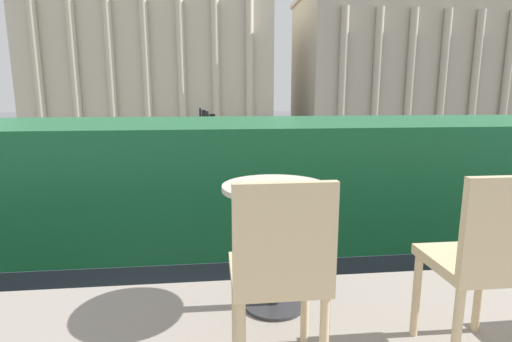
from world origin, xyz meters
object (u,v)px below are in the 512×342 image
plaza_building_left (154,47)px  traffic_light_mid (202,132)px  cafe_chair_0 (280,269)px  pedestrian_red (391,167)px  plaza_building_right (413,63)px  pedestrian_yellow (220,133)px  car_maroon (293,144)px  cafe_dining_table (275,219)px  car_white (322,160)px  traffic_light_near (210,149)px  double_decker_bus (243,244)px  pedestrian_black (340,146)px  cafe_chair_1 (485,258)px

plaza_building_left → traffic_light_mid: size_ratio=8.01×
cafe_chair_0 → pedestrian_red: cafe_chair_0 is taller
plaza_building_right → pedestrian_yellow: 33.04m
plaza_building_right → car_maroon: plaza_building_right is taller
cafe_dining_table → cafe_chair_0: size_ratio=0.80×
car_maroon → car_white: 7.12m
plaza_building_right → traffic_light_near: plaza_building_right is taller
double_decker_bus → car_maroon: (5.66, 24.05, -1.62)m
cafe_chair_0 → pedestrian_yellow: (0.39, 34.43, -2.77)m
traffic_light_mid → pedestrian_yellow: bearing=85.2°
plaza_building_right → car_maroon: (-21.43, -24.02, -7.89)m
double_decker_bus → cafe_chair_0: cafe_chair_0 is taller
pedestrian_black → double_decker_bus: bearing=-95.5°
cafe_chair_1 → traffic_light_mid: bearing=101.2°
double_decker_bus → car_maroon: 24.76m
pedestrian_red → double_decker_bus: bearing=-133.4°
traffic_light_near → pedestrian_red: traffic_light_near is taller
pedestrian_red → pedestrian_black: (-0.03, 7.85, 0.02)m
plaza_building_right → car_white: 38.43m
cafe_dining_table → cafe_chair_1: 1.04m
plaza_building_right → pedestrian_black: plaza_building_right is taller
traffic_light_mid → car_maroon: traffic_light_mid is taller
cafe_dining_table → plaza_building_right: 58.44m
pedestrian_red → pedestrian_yellow: (-7.91, 17.82, 0.01)m
cafe_chair_1 → pedestrian_black: bearing=79.6°
car_maroon → pedestrian_black: 4.44m
cafe_chair_1 → pedestrian_red: (7.38, 16.60, -2.78)m
plaza_building_left → traffic_light_near: 42.17m
cafe_chair_1 → plaza_building_right: bearing=69.5°
cafe_chair_1 → cafe_dining_table: bearing=150.6°
pedestrian_red → pedestrian_yellow: size_ratio=0.99×
cafe_chair_0 → plaza_building_left: (-7.56, 53.60, 6.59)m
cafe_chair_1 → cafe_chair_0: bearing=-173.2°
cafe_chair_1 → pedestrian_yellow: size_ratio=0.51×
plaza_building_left → pedestrian_red: size_ratio=16.88×
traffic_light_mid → pedestrian_black: 10.15m
cafe_chair_0 → traffic_light_mid: bearing=89.7°
cafe_dining_table → car_maroon: size_ratio=0.17×
cafe_chair_1 → plaza_building_right: 58.60m
cafe_dining_table → cafe_chair_0: bearing=-97.3°
car_maroon → pedestrian_red: pedestrian_red is taller
plaza_building_right → cafe_chair_0: bearing=-117.6°
cafe_chair_1 → traffic_light_near: bearing=102.0°
pedestrian_yellow → traffic_light_mid: bearing=50.7°
car_maroon → pedestrian_red: 11.79m
double_decker_bus → traffic_light_mid: 16.08m
cafe_chair_0 → car_maroon: size_ratio=0.22×
plaza_building_right → traffic_light_near: bearing=-125.0°
cafe_dining_table → cafe_chair_1: size_ratio=0.80×
car_maroon → pedestrian_yellow: pedestrian_yellow is taller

